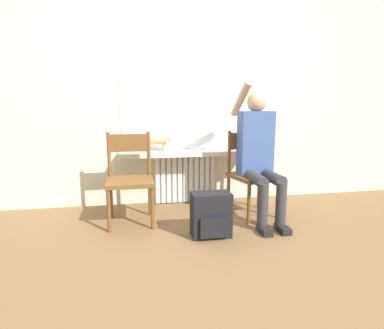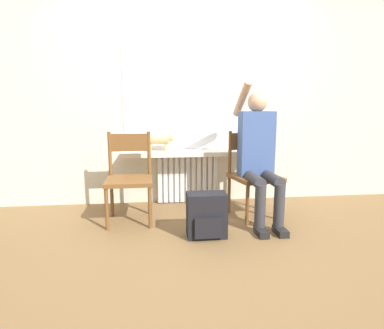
{
  "view_description": "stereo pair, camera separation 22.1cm",
  "coord_description": "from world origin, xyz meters",
  "px_view_note": "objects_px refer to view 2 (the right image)",
  "views": [
    {
      "loc": [
        -0.61,
        -2.56,
        1.15
      ],
      "look_at": [
        0.0,
        0.69,
        0.54
      ],
      "focal_mm": 30.0,
      "sensor_mm": 36.0,
      "label": 1
    },
    {
      "loc": [
        -0.39,
        -2.59,
        1.15
      ],
      "look_at": [
        0.0,
        0.69,
        0.54
      ],
      "focal_mm": 30.0,
      "sensor_mm": 36.0,
      "label": 2
    }
  ],
  "objects_px": {
    "chair_right": "(253,173)",
    "person": "(259,151)",
    "cat": "(159,139)",
    "backpack": "(207,215)",
    "chair_left": "(129,176)"
  },
  "relations": [
    {
      "from": "chair_right",
      "to": "person",
      "type": "relative_size",
      "value": 0.63
    },
    {
      "from": "cat",
      "to": "backpack",
      "type": "height_order",
      "value": "cat"
    },
    {
      "from": "chair_left",
      "to": "cat",
      "type": "distance_m",
      "value": 0.63
    },
    {
      "from": "chair_left",
      "to": "person",
      "type": "relative_size",
      "value": 0.63
    },
    {
      "from": "chair_right",
      "to": "cat",
      "type": "distance_m",
      "value": 1.11
    },
    {
      "from": "chair_left",
      "to": "chair_right",
      "type": "bearing_deg",
      "value": -0.5
    },
    {
      "from": "person",
      "to": "cat",
      "type": "xyz_separation_m",
      "value": [
        -0.98,
        0.56,
        0.07
      ]
    },
    {
      "from": "chair_left",
      "to": "cat",
      "type": "xyz_separation_m",
      "value": [
        0.31,
        0.44,
        0.32
      ]
    },
    {
      "from": "cat",
      "to": "person",
      "type": "bearing_deg",
      "value": -29.72
    },
    {
      "from": "chair_left",
      "to": "chair_right",
      "type": "xyz_separation_m",
      "value": [
        1.28,
        -0.0,
        0.0
      ]
    },
    {
      "from": "person",
      "to": "backpack",
      "type": "xyz_separation_m",
      "value": [
        -0.59,
        -0.39,
        -0.51
      ]
    },
    {
      "from": "chair_left",
      "to": "person",
      "type": "distance_m",
      "value": 1.32
    },
    {
      "from": "chair_left",
      "to": "cat",
      "type": "height_order",
      "value": "chair_left"
    },
    {
      "from": "person",
      "to": "backpack",
      "type": "distance_m",
      "value": 0.87
    },
    {
      "from": "cat",
      "to": "backpack",
      "type": "distance_m",
      "value": 1.18
    }
  ]
}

